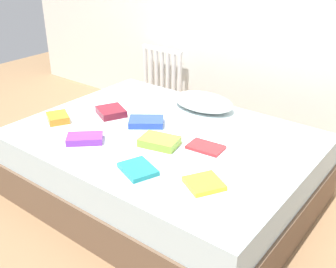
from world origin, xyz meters
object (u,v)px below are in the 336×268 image
(textbook_maroon, at_px, (111,112))
(textbook_orange, at_px, (58,118))
(textbook_yellow, at_px, (204,183))
(bed, at_px, (164,166))
(pillow, at_px, (203,102))
(textbook_purple, at_px, (85,139))
(textbook_lime, at_px, (159,142))
(textbook_teal, at_px, (138,169))
(textbook_red, at_px, (206,147))
(radiator, at_px, (162,76))
(textbook_blue, at_px, (146,122))

(textbook_maroon, bearing_deg, textbook_orange, -99.07)
(textbook_yellow, bearing_deg, bed, 177.69)
(pillow, height_order, textbook_purple, pillow)
(textbook_yellow, relative_size, textbook_purple, 0.80)
(pillow, bearing_deg, textbook_lime, -80.45)
(textbook_teal, height_order, textbook_purple, textbook_purple)
(textbook_red, distance_m, textbook_maroon, 0.86)
(textbook_maroon, relative_size, textbook_lime, 0.86)
(textbook_purple, bearing_deg, textbook_red, -11.65)
(radiator, bearing_deg, textbook_yellow, -45.48)
(bed, xyz_separation_m, textbook_yellow, (0.57, -0.36, 0.27))
(textbook_maroon, bearing_deg, textbook_yellow, 7.03)
(radiator, distance_m, textbook_maroon, 1.27)
(bed, relative_size, textbook_lime, 8.26)
(pillow, height_order, textbook_orange, pillow)
(textbook_yellow, bearing_deg, textbook_red, 151.81)
(radiator, relative_size, textbook_lime, 2.44)
(textbook_red, bearing_deg, textbook_orange, -169.21)
(textbook_red, relative_size, textbook_teal, 1.04)
(textbook_teal, bearing_deg, textbook_orange, -168.99)
(textbook_teal, bearing_deg, radiator, 145.72)
(textbook_blue, xyz_separation_m, textbook_maroon, (-0.33, -0.03, 0.00))
(textbook_yellow, bearing_deg, textbook_purple, -146.90)
(textbook_blue, bearing_deg, textbook_red, -40.69)
(textbook_yellow, bearing_deg, textbook_blue, -177.76)
(pillow, bearing_deg, textbook_purple, -107.71)
(bed, relative_size, radiator, 3.38)
(radiator, xyz_separation_m, textbook_blue, (0.78, -1.16, 0.12))
(textbook_lime, bearing_deg, bed, 106.05)
(textbook_red, relative_size, textbook_blue, 0.92)
(textbook_lime, bearing_deg, textbook_red, 16.31)
(bed, relative_size, textbook_maroon, 9.63)
(textbook_blue, bearing_deg, bed, -48.81)
(radiator, distance_m, textbook_purple, 1.73)
(radiator, xyz_separation_m, textbook_lime, (1.05, -1.34, 0.12))
(pillow, relative_size, textbook_blue, 2.07)
(textbook_yellow, bearing_deg, textbook_lime, -173.88)
(textbook_red, relative_size, textbook_purple, 0.96)
(textbook_blue, bearing_deg, textbook_yellow, -64.69)
(pillow, relative_size, textbook_teal, 2.35)
(textbook_yellow, relative_size, textbook_orange, 1.05)
(textbook_blue, distance_m, textbook_teal, 0.64)
(textbook_red, xyz_separation_m, textbook_blue, (-0.53, 0.04, 0.01))
(pillow, bearing_deg, textbook_red, -54.85)
(bed, distance_m, textbook_yellow, 0.73)
(radiator, bearing_deg, textbook_orange, -81.57)
(textbook_teal, bearing_deg, textbook_maroon, 166.44)
(bed, height_order, textbook_red, textbook_red)
(textbook_yellow, relative_size, textbook_maroon, 0.90)
(bed, height_order, textbook_yellow, textbook_yellow)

